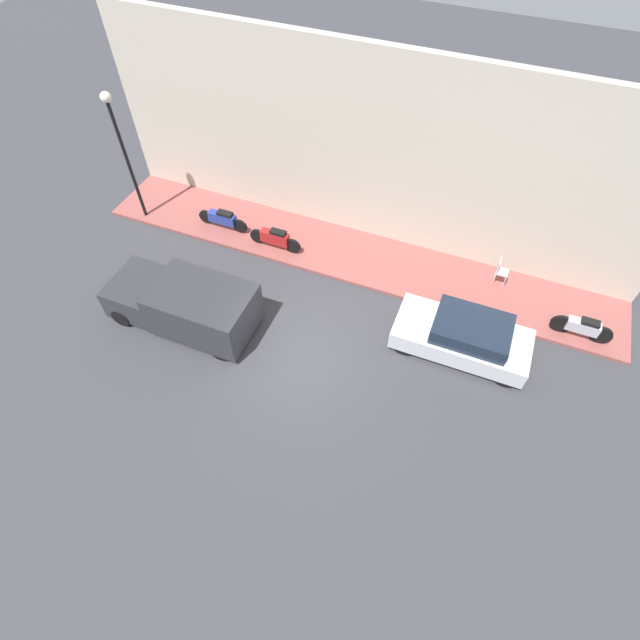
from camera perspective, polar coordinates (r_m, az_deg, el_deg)
ground_plane at (r=15.34m, az=-2.73°, el=-4.49°), size 60.00×60.00×0.00m
sidewalk at (r=18.26m, az=3.51°, el=7.46°), size 2.63×18.93×0.12m
building_facade at (r=17.31m, az=5.80°, el=18.57°), size 0.30×18.93×6.78m
parked_car at (r=15.64m, az=16.10°, el=-1.79°), size 1.81×4.05×1.34m
delivery_van at (r=16.14m, az=-15.28°, el=1.80°), size 2.01×4.71×1.65m
motorcycle_blue at (r=19.34m, az=-11.06°, el=11.29°), size 0.30×2.00×0.75m
motorcycle_red at (r=18.21m, az=-5.15°, el=9.30°), size 0.30×1.97×0.81m
scooter_silver at (r=17.35m, az=27.82°, el=-0.74°), size 0.30×1.83×0.80m
streetlamp at (r=19.18m, az=-21.91°, el=18.70°), size 0.35×0.35×4.87m
cafe_chair at (r=17.89m, az=19.93°, el=5.39°), size 0.40×0.40×0.94m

